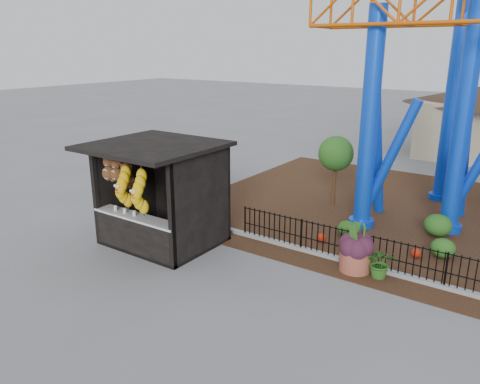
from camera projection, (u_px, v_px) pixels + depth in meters
The scene contains 9 objects.
ground at pixel (217, 283), 11.93m from camera, with size 120.00×120.00×0.00m, color slate.
mulch_bed at pixel (453, 223), 16.00m from camera, with size 18.00×12.00×0.02m, color #331E11.
curb at pixel (411, 278), 12.07m from camera, with size 18.00×0.18×0.12m, color gray.
prize_booth at pixel (155, 197), 13.84m from camera, with size 3.50×3.40×3.12m.
picket_fence at pixel (450, 272), 11.45m from camera, with size 12.20×0.06×1.00m, color black, non-canonical shape.
terracotta_planter at pixel (355, 260), 12.53m from camera, with size 0.84×0.84×0.61m, color #974936.
planter_foliage at pixel (357, 238), 12.35m from camera, with size 0.70×0.70×0.64m, color #341525.
potted_plant at pixel (381, 263), 12.12m from camera, with size 0.75×0.65×0.83m, color #285719.
landscaping at pixel (467, 243), 13.60m from camera, with size 8.51×3.17×0.69m.
Camera 1 is at (6.61, -8.44, 5.76)m, focal length 35.00 mm.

